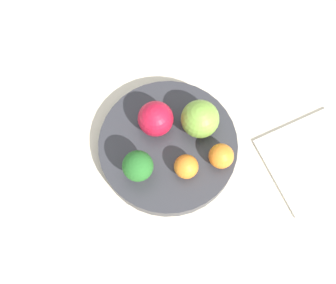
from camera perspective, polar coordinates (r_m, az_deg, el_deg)
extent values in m
plane|color=gray|center=(0.79, 0.00, -1.35)|extent=(6.00, 6.00, 0.00)
cube|color=beige|center=(0.78, 0.00, -1.12)|extent=(1.20, 1.20, 0.02)
cylinder|color=#2D2D33|center=(0.76, 0.00, -0.58)|extent=(0.22, 0.22, 0.03)
cylinder|color=#8CB76B|center=(0.73, -3.57, -3.55)|extent=(0.02, 0.02, 0.02)
sphere|color=#236023|center=(0.70, -3.70, -2.93)|extent=(0.05, 0.05, 0.05)
sphere|color=olive|center=(0.73, 3.93, 2.82)|extent=(0.06, 0.06, 0.06)
sphere|color=#B7142D|center=(0.73, -1.52, 2.85)|extent=(0.06, 0.06, 0.06)
sphere|color=orange|center=(0.72, 2.23, -3.02)|extent=(0.04, 0.04, 0.04)
sphere|color=orange|center=(0.73, 6.50, -1.71)|extent=(0.04, 0.04, 0.04)
cube|color=white|center=(0.80, 17.10, -2.26)|extent=(0.15, 0.15, 0.01)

